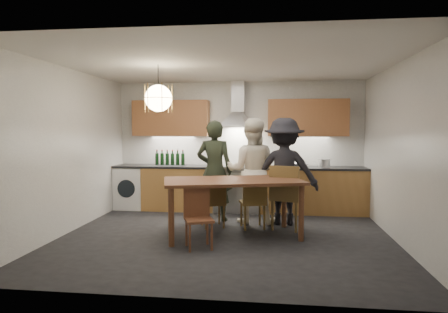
# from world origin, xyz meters

# --- Properties ---
(ground) EXTENTS (5.00, 5.00, 0.00)m
(ground) POSITION_xyz_m (0.00, 0.00, 0.00)
(ground) COLOR black
(ground) RESTS_ON ground
(room_shell) EXTENTS (5.02, 4.52, 2.61)m
(room_shell) POSITION_xyz_m (0.00, 0.00, 1.71)
(room_shell) COLOR white
(room_shell) RESTS_ON ground
(counter_run) EXTENTS (5.00, 0.62, 0.90)m
(counter_run) POSITION_xyz_m (0.02, 1.95, 0.45)
(counter_run) COLOR tan
(counter_run) RESTS_ON ground
(range_stove) EXTENTS (0.90, 0.60, 0.92)m
(range_stove) POSITION_xyz_m (0.00, 1.94, 0.44)
(range_stove) COLOR silver
(range_stove) RESTS_ON ground
(wall_fixtures) EXTENTS (4.30, 0.54, 1.10)m
(wall_fixtures) POSITION_xyz_m (0.00, 2.07, 1.87)
(wall_fixtures) COLOR #B87647
(wall_fixtures) RESTS_ON ground
(pendant_lamp) EXTENTS (0.43, 0.43, 0.70)m
(pendant_lamp) POSITION_xyz_m (-1.00, -0.10, 2.10)
(pendant_lamp) COLOR black
(pendant_lamp) RESTS_ON ground
(dining_table) EXTENTS (2.27, 1.55, 0.87)m
(dining_table) POSITION_xyz_m (0.10, 0.07, 0.77)
(dining_table) COLOR brown
(dining_table) RESTS_ON ground
(chair_back_left) EXTENTS (0.49, 0.49, 0.83)m
(chair_back_left) POSITION_xyz_m (-0.26, 0.52, 0.47)
(chair_back_left) COLOR brown
(chair_back_left) RESTS_ON ground
(chair_back_mid) EXTENTS (0.48, 0.48, 0.87)m
(chair_back_mid) POSITION_xyz_m (0.40, 0.53, 0.50)
(chair_back_mid) COLOR brown
(chair_back_mid) RESTS_ON ground
(chair_back_right) EXTENTS (0.59, 0.59, 1.06)m
(chair_back_right) POSITION_xyz_m (0.92, 0.52, 0.60)
(chair_back_right) COLOR brown
(chair_back_right) RESTS_ON ground
(chair_front) EXTENTS (0.48, 0.48, 0.82)m
(chair_front) POSITION_xyz_m (-0.32, -0.55, 0.47)
(chair_front) COLOR brown
(chair_front) RESTS_ON ground
(person_left) EXTENTS (0.69, 0.48, 1.80)m
(person_left) POSITION_xyz_m (-0.33, 1.08, 0.90)
(person_left) COLOR black
(person_left) RESTS_ON ground
(person_mid) EXTENTS (0.90, 0.71, 1.83)m
(person_mid) POSITION_xyz_m (0.33, 0.99, 0.91)
(person_mid) COLOR white
(person_mid) RESTS_ON ground
(person_right) EXTENTS (1.19, 0.70, 1.83)m
(person_right) POSITION_xyz_m (0.90, 0.96, 0.91)
(person_right) COLOR black
(person_right) RESTS_ON ground
(mixing_bowl) EXTENTS (0.40, 0.40, 0.08)m
(mixing_bowl) POSITION_xyz_m (1.23, 1.94, 0.94)
(mixing_bowl) COLOR #B6B6BA
(mixing_bowl) RESTS_ON counter_run
(stock_pot) EXTENTS (0.24, 0.24, 0.15)m
(stock_pot) POSITION_xyz_m (1.70, 1.95, 0.97)
(stock_pot) COLOR silver
(stock_pot) RESTS_ON counter_run
(wine_bottles) EXTENTS (0.62, 0.07, 0.31)m
(wine_bottles) POSITION_xyz_m (-1.40, 2.04, 1.05)
(wine_bottles) COLOR black
(wine_bottles) RESTS_ON counter_run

